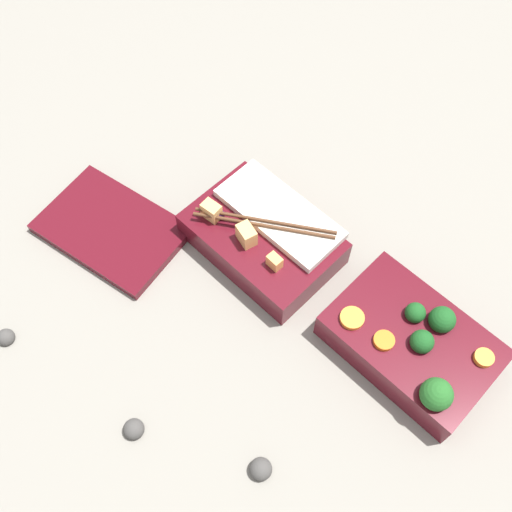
% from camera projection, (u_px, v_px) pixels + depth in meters
% --- Properties ---
extents(ground_plane, '(3.00, 3.00, 0.00)m').
position_uv_depth(ground_plane, '(321.00, 297.00, 0.87)').
color(ground_plane, gray).
extents(bento_tray_vegetable, '(0.22, 0.15, 0.08)m').
position_uv_depth(bento_tray_vegetable, '(413.00, 343.00, 0.80)').
color(bento_tray_vegetable, '#510F19').
rests_on(bento_tray_vegetable, ground_plane).
extents(bento_tray_rice, '(0.22, 0.15, 0.08)m').
position_uv_depth(bento_tray_rice, '(266.00, 235.00, 0.89)').
color(bento_tray_rice, '#510F19').
rests_on(bento_tray_rice, ground_plane).
extents(bento_lid, '(0.24, 0.18, 0.02)m').
position_uv_depth(bento_lid, '(112.00, 229.00, 0.92)').
color(bento_lid, '#510F19').
rests_on(bento_lid, ground_plane).
extents(pebble_0, '(0.03, 0.03, 0.03)m').
position_uv_depth(pebble_0, '(261.00, 469.00, 0.74)').
color(pebble_0, '#474442').
rests_on(pebble_0, ground_plane).
extents(pebble_1, '(0.03, 0.03, 0.03)m').
position_uv_depth(pebble_1, '(134.00, 429.00, 0.76)').
color(pebble_1, '#474442').
rests_on(pebble_1, ground_plane).
extents(pebble_2, '(0.02, 0.02, 0.02)m').
position_uv_depth(pebble_2, '(6.00, 337.00, 0.83)').
color(pebble_2, '#474442').
rests_on(pebble_2, ground_plane).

